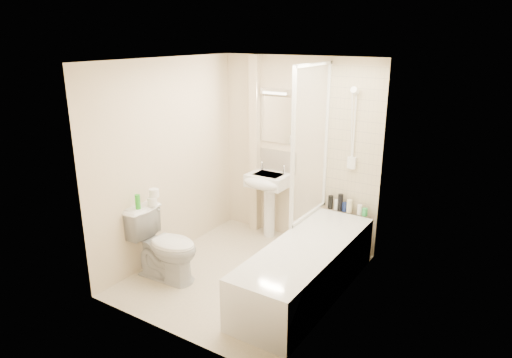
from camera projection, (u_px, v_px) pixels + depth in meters
The scene contains 26 objects.
floor at pixel (245, 275), 5.24m from camera, with size 2.50×2.50×0.00m, color beige.
wall_back at pixel (298, 151), 5.88m from camera, with size 2.20×0.02×2.40m, color beige.
wall_left at pixel (168, 161), 5.44m from camera, with size 0.02×2.50×2.40m, color beige.
wall_right at pixel (340, 194), 4.31m from camera, with size 0.02×2.50×2.40m, color beige.
ceiling at pixel (243, 60), 4.51m from camera, with size 2.20×2.50×0.02m, color white.
tile_back at pixel (354, 142), 5.42m from camera, with size 0.70×0.01×1.75m, color beige.
tile_right at pixel (342, 170), 4.30m from camera, with size 0.01×2.10×1.75m, color beige.
pipe_boxing at pixel (255, 146), 6.15m from camera, with size 0.12×0.12×2.40m, color beige.
splashback at pixel (276, 161), 6.09m from camera, with size 0.60×0.01×0.30m, color beige.
mirror at pixel (276, 120), 5.92m from camera, with size 0.46×0.01×0.60m, color white.
strip_light at pixel (276, 91), 5.79m from camera, with size 0.42×0.07×0.07m, color silver.
bathtub at pixel (306, 268), 4.82m from camera, with size 0.70×2.10×0.55m.
shower_screen at pixel (311, 143), 5.24m from camera, with size 0.04×0.92×1.80m.
shower_fixture at pixel (353, 132), 5.35m from camera, with size 0.10×0.16×0.99m.
pedestal_sink at pixel (267, 188), 6.00m from camera, with size 0.53×0.48×1.01m.
bottle_black_a at pixel (331, 202), 5.71m from camera, with size 0.06×0.06×0.17m, color black.
bottle_white_a at pixel (336, 205), 5.68m from camera, with size 0.06×0.06×0.13m, color white.
bottle_black_b at pixel (340, 202), 5.64m from camera, with size 0.07×0.07×0.21m, color black.
bottle_blue at pixel (345, 207), 5.62m from camera, with size 0.06×0.06×0.12m, color navy.
bottle_cream at pixel (349, 206), 5.58m from camera, with size 0.07×0.07×0.16m, color beige.
bottle_white_b at pixel (360, 210), 5.52m from camera, with size 0.06×0.06×0.13m, color white.
bottle_green at pixel (365, 212), 5.49m from camera, with size 0.06×0.06×0.09m, color green.
toilet at pixel (165, 245), 5.08m from camera, with size 0.82×0.50×0.81m, color white.
toilet_roll_lower at pixel (152, 201), 5.11m from camera, with size 0.11×0.11×0.09m, color white.
toilet_roll_upper at pixel (154, 193), 5.11m from camera, with size 0.11×0.11×0.09m, color white.
green_bottle at pixel (138, 202), 4.98m from camera, with size 0.06×0.06×0.17m, color green.
Camera 1 is at (2.62, -3.85, 2.65)m, focal length 32.00 mm.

